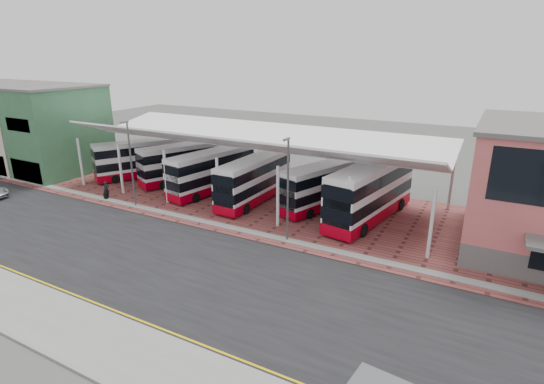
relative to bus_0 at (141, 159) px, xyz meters
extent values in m
plane|color=#464843|center=(20.68, -13.97, -2.16)|extent=(140.00, 140.00, 0.00)
cube|color=black|center=(20.68, -14.97, -2.15)|extent=(120.00, 14.00, 0.02)
cube|color=brown|center=(22.68, -0.97, -2.13)|extent=(72.00, 16.00, 0.06)
cube|color=gray|center=(20.68, -22.97, -2.09)|extent=(120.00, 4.00, 0.14)
cube|color=gray|center=(20.68, -7.77, -2.09)|extent=(120.00, 0.80, 0.14)
cube|color=#E8C003|center=(20.68, -20.97, -2.14)|extent=(120.00, 0.12, 0.01)
cube|color=#E8C003|center=(20.68, -20.67, -2.14)|extent=(120.00, 0.12, 0.01)
cylinder|color=silver|center=(-3.32, -5.47, 0.44)|extent=(0.26, 0.26, 5.20)
cylinder|color=silver|center=(-3.32, 5.53, 0.14)|extent=(0.26, 0.26, 4.60)
cylinder|color=silver|center=(2.68, -5.47, 0.44)|extent=(0.26, 0.26, 5.20)
cylinder|color=silver|center=(2.68, 5.53, 0.14)|extent=(0.26, 0.26, 4.60)
cylinder|color=silver|center=(8.68, -5.47, 0.44)|extent=(0.26, 0.26, 5.20)
cylinder|color=silver|center=(8.68, 5.53, 0.14)|extent=(0.26, 0.26, 4.60)
cylinder|color=silver|center=(14.68, -5.47, 0.44)|extent=(0.26, 0.26, 5.20)
cylinder|color=silver|center=(14.68, 5.53, 0.14)|extent=(0.26, 0.26, 4.60)
cylinder|color=silver|center=(20.68, -5.47, 0.44)|extent=(0.26, 0.26, 5.20)
cylinder|color=silver|center=(20.68, 5.53, 0.14)|extent=(0.26, 0.26, 4.60)
cylinder|color=silver|center=(26.68, -5.47, 0.44)|extent=(0.26, 0.26, 5.20)
cylinder|color=silver|center=(26.68, 5.53, 0.14)|extent=(0.26, 0.26, 4.60)
cylinder|color=silver|center=(32.68, -5.47, 0.44)|extent=(0.26, 0.26, 5.20)
cylinder|color=silver|center=(32.68, 5.53, 0.14)|extent=(0.26, 0.26, 4.60)
cube|color=white|center=(14.68, -3.27, 3.94)|extent=(37.00, 4.95, 1.95)
cube|color=white|center=(14.68, 2.33, 3.74)|extent=(37.00, 7.12, 1.43)
cube|color=#366641|center=(-9.32, -2.97, 2.84)|extent=(6.20, 10.00, 10.00)
cube|color=black|center=(-9.32, -7.87, -0.76)|extent=(5.20, 0.20, 2.40)
cube|color=black|center=(-9.32, -7.87, 4.34)|extent=(4.00, 0.20, 1.40)
cube|color=#575352|center=(-9.32, -2.97, 7.94)|extent=(6.40, 10.20, 0.25)
cube|color=beige|center=(-15.82, -2.97, 2.84)|extent=(6.20, 10.00, 10.00)
cube|color=#575352|center=(-15.82, -2.97, 7.94)|extent=(6.40, 10.20, 0.25)
cylinder|color=#4C4F53|center=(6.68, -7.67, 1.84)|extent=(0.16, 0.16, 8.00)
cube|color=#4C4F53|center=(6.68, -7.97, 5.84)|extent=(0.15, 0.90, 0.15)
cylinder|color=#4C4F53|center=(22.68, -7.67, 1.84)|extent=(0.16, 0.16, 8.00)
cube|color=#4C4F53|center=(22.68, -7.97, 5.84)|extent=(0.15, 0.90, 0.15)
cube|color=white|center=(0.01, 0.02, 0.13)|extent=(7.19, 10.01, 4.00)
cube|color=#A10014|center=(0.01, 0.02, -1.50)|extent=(7.24, 10.06, 0.84)
cube|color=black|center=(0.01, 0.02, -0.29)|extent=(7.24, 10.06, 0.88)
cube|color=black|center=(0.01, 0.02, 1.20)|extent=(7.24, 10.06, 0.88)
cube|color=black|center=(-2.56, -4.36, 0.04)|extent=(1.85, 1.14, 3.35)
cylinder|color=black|center=(-2.65, -2.22, -1.64)|extent=(0.70, 0.93, 0.93)
cylinder|color=black|center=(-0.65, -3.40, -1.64)|extent=(0.70, 0.93, 0.93)
cylinder|color=black|center=(0.67, 3.43, -1.64)|extent=(0.70, 0.93, 0.93)
cylinder|color=black|center=(2.67, 2.25, -1.64)|extent=(0.70, 0.93, 0.93)
cube|color=white|center=(5.75, 0.92, 0.14)|extent=(6.34, 10.33, 4.02)
cube|color=#A10014|center=(5.75, 0.92, -1.50)|extent=(6.39, 10.38, 0.84)
cube|color=black|center=(5.75, 0.92, -0.28)|extent=(6.39, 10.38, 0.89)
cube|color=black|center=(5.75, 0.92, 1.21)|extent=(6.39, 10.38, 0.89)
cube|color=black|center=(3.66, -3.72, 0.04)|extent=(1.96, 0.95, 3.36)
cylinder|color=black|center=(3.33, -1.60, -1.64)|extent=(0.62, 0.96, 0.93)
cylinder|color=black|center=(5.46, -2.55, -1.64)|extent=(0.62, 0.96, 0.93)
cylinder|color=black|center=(6.03, 4.40, -1.64)|extent=(0.62, 0.96, 0.93)
cylinder|color=black|center=(8.16, 3.44, -1.64)|extent=(0.62, 0.96, 0.93)
cube|color=white|center=(10.47, -0.64, 0.15)|extent=(4.19, 10.60, 4.04)
cube|color=#A10014|center=(10.47, -0.64, -1.49)|extent=(4.24, 10.64, 0.85)
cube|color=black|center=(10.47, -0.64, -0.27)|extent=(4.24, 10.64, 0.89)
cube|color=black|center=(10.47, -0.64, 1.23)|extent=(4.24, 10.64, 0.89)
cube|color=black|center=(9.54, -5.68, 0.06)|extent=(2.10, 0.48, 3.38)
cylinder|color=black|center=(8.72, -3.68, -1.63)|extent=(0.43, 0.97, 0.94)
cylinder|color=black|center=(11.03, -4.11, -1.63)|extent=(0.43, 0.97, 0.94)
cylinder|color=black|center=(9.92, 2.83, -1.63)|extent=(0.43, 0.97, 0.94)
cylinder|color=black|center=(12.23, 2.40, -1.63)|extent=(0.43, 0.97, 0.94)
cube|color=white|center=(15.80, -1.06, 0.14)|extent=(2.49, 10.34, 4.03)
cube|color=#A10014|center=(15.80, -1.06, -1.50)|extent=(2.53, 10.38, 0.84)
cube|color=black|center=(15.80, -1.06, -0.28)|extent=(2.53, 10.38, 0.89)
cube|color=black|center=(15.80, -1.06, 1.22)|extent=(2.53, 10.38, 0.89)
cube|color=black|center=(15.72, -6.17, 0.05)|extent=(2.11, 0.12, 3.37)
cylinder|color=black|center=(14.58, -4.34, -1.64)|extent=(0.28, 0.94, 0.94)
cylinder|color=black|center=(16.92, -4.38, -1.64)|extent=(0.28, 0.94, 0.94)
cylinder|color=black|center=(14.67, 2.26, -1.64)|extent=(0.28, 0.94, 0.94)
cylinder|color=black|center=(17.02, 2.22, -1.64)|extent=(0.28, 0.94, 0.94)
cube|color=white|center=(22.32, 0.67, 0.07)|extent=(5.30, 10.17, 3.89)
cube|color=#A10014|center=(22.32, 0.67, -1.52)|extent=(5.34, 10.21, 0.82)
cube|color=black|center=(22.32, 0.67, -0.34)|extent=(5.34, 10.21, 0.86)
cube|color=black|center=(22.32, 0.67, 1.11)|extent=(5.34, 10.21, 0.86)
cube|color=black|center=(20.76, -4.02, -0.02)|extent=(1.96, 0.73, 3.26)
cylinder|color=black|center=(20.23, -2.00, -1.65)|extent=(0.53, 0.94, 0.91)
cylinder|color=black|center=(22.38, -2.72, -1.65)|extent=(0.53, 0.94, 0.91)
cylinder|color=black|center=(22.25, 4.05, -1.65)|extent=(0.53, 0.94, 0.91)
cylinder|color=black|center=(24.40, 3.33, -1.65)|extent=(0.53, 0.94, 0.91)
cube|color=white|center=(26.93, -0.28, 0.46)|extent=(4.57, 12.03, 4.59)
cube|color=#A10014|center=(26.93, -0.28, -1.41)|extent=(4.62, 12.08, 0.96)
cube|color=black|center=(26.93, -0.28, -0.02)|extent=(4.62, 12.08, 1.01)
cube|color=black|center=(26.93, -0.28, 1.69)|extent=(4.62, 12.08, 1.01)
cube|color=black|center=(25.97, -6.02, 0.35)|extent=(2.39, 0.50, 3.85)
cylinder|color=black|center=(24.99, -3.76, -1.57)|extent=(0.47, 1.10, 1.07)
cylinder|color=black|center=(27.62, -4.21, -1.57)|extent=(0.47, 1.10, 1.07)
cylinder|color=black|center=(26.23, 3.65, -1.57)|extent=(0.47, 1.10, 1.07)
cylinder|color=black|center=(28.87, 3.21, -1.57)|extent=(0.47, 1.10, 1.07)
imported|color=black|center=(2.32, -7.20, -1.30)|extent=(0.59, 0.69, 1.61)
cube|color=black|center=(2.71, -7.68, -1.79)|extent=(0.37, 0.26, 0.63)
camera|label=1|loc=(35.96, -34.47, 11.70)|focal=28.00mm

